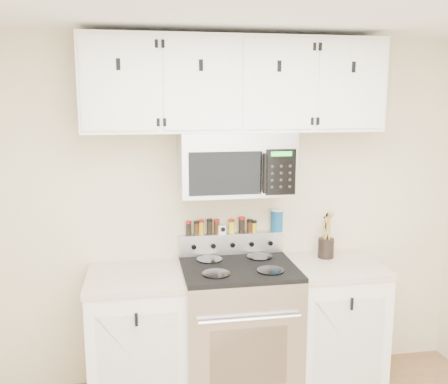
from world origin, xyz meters
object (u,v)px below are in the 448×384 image
object	(u,v)px
utensil_crock	(326,246)
salt_canister	(277,220)
microwave	(236,163)
range	(239,329)

from	to	relation	value
utensil_crock	salt_canister	world-z (taller)	salt_canister
microwave	utensil_crock	distance (m)	0.92
range	utensil_crock	bearing A→B (deg)	12.63
utensil_crock	salt_canister	distance (m)	0.40
range	utensil_crock	world-z (taller)	utensil_crock
utensil_crock	microwave	bearing A→B (deg)	-177.90
salt_canister	range	bearing A→B (deg)	-140.30
range	salt_canister	bearing A→B (deg)	39.70
range	salt_canister	distance (m)	0.82
utensil_crock	range	bearing A→B (deg)	-167.37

